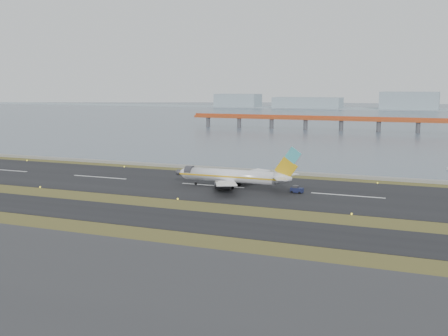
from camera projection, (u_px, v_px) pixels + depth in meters
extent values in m
plane|color=#3D4719|center=(164.00, 205.00, 139.53)|extent=(1000.00, 1000.00, 0.00)
cube|color=black|center=(139.00, 215.00, 128.56)|extent=(1000.00, 18.00, 0.10)
cube|color=black|center=(212.00, 186.00, 166.93)|extent=(1000.00, 45.00, 0.10)
cube|color=gray|center=(247.00, 170.00, 194.28)|extent=(1000.00, 2.50, 1.00)
cube|color=#4C5D6D|center=(385.00, 115.00, 559.84)|extent=(1400.00, 800.00, 1.30)
cube|color=#B2461E|center=(379.00, 120.00, 359.28)|extent=(260.00, 5.00, 1.60)
cube|color=#B2461E|center=(379.00, 118.00, 359.06)|extent=(260.00, 0.40, 1.40)
cylinder|color=#4C4C51|center=(239.00, 124.00, 396.35)|extent=(2.80, 2.80, 7.00)
cylinder|color=#4C4C51|center=(379.00, 127.00, 359.93)|extent=(2.80, 2.80, 7.00)
cube|color=#95A6B0|center=(401.00, 109.00, 706.03)|extent=(1400.00, 80.00, 1.00)
cube|color=#95A6B0|center=(238.00, 100.00, 788.19)|extent=(60.00, 35.00, 18.00)
cube|color=#95A6B0|center=(308.00, 103.00, 750.54)|extent=(90.00, 35.00, 14.00)
cube|color=#95A6B0|center=(409.00, 101.00, 700.63)|extent=(70.00, 35.00, 22.00)
cylinder|color=white|center=(230.00, 176.00, 163.56)|extent=(28.00, 3.80, 3.80)
cone|color=white|center=(182.00, 173.00, 169.48)|extent=(3.20, 3.80, 3.80)
cone|color=white|center=(283.00, 178.00, 157.37)|extent=(5.00, 3.80, 3.80)
cube|color=gold|center=(227.00, 177.00, 161.80)|extent=(31.00, 0.06, 0.45)
cube|color=gold|center=(232.00, 175.00, 165.31)|extent=(31.00, 0.06, 0.45)
cube|color=white|center=(226.00, 183.00, 155.06)|extent=(11.31, 15.89, 1.66)
cube|color=white|center=(247.00, 174.00, 170.59)|extent=(11.31, 15.89, 1.66)
cylinder|color=#3A393E|center=(223.00, 186.00, 158.16)|extent=(4.20, 2.10, 2.10)
cylinder|color=#3A393E|center=(239.00, 179.00, 169.13)|extent=(4.20, 2.10, 2.10)
cube|color=gold|center=(286.00, 168.00, 156.64)|extent=(6.80, 0.35, 6.85)
cube|color=#44B4C1|center=(293.00, 155.00, 155.38)|extent=(4.85, 0.37, 4.90)
cube|color=white|center=(280.00, 179.00, 153.71)|extent=(5.64, 6.80, 0.22)
cube|color=white|center=(288.00, 175.00, 160.65)|extent=(5.64, 6.80, 0.22)
cylinder|color=black|center=(196.00, 184.00, 168.18)|extent=(0.80, 0.28, 0.80)
cylinder|color=black|center=(231.00, 188.00, 160.86)|extent=(1.00, 0.38, 1.00)
cylinder|color=black|center=(238.00, 184.00, 165.98)|extent=(1.00, 0.38, 1.00)
cube|color=#161C3E|center=(297.00, 190.00, 155.11)|extent=(3.52, 2.24, 1.25)
cube|color=#3A393E|center=(296.00, 187.00, 155.19)|extent=(1.63, 1.72, 0.73)
cylinder|color=black|center=(292.00, 192.00, 155.02)|extent=(0.76, 0.39, 0.73)
cylinder|color=black|center=(294.00, 191.00, 156.47)|extent=(0.76, 0.39, 0.73)
cylinder|color=black|center=(300.00, 193.00, 153.92)|extent=(0.76, 0.39, 0.73)
cylinder|color=black|center=(302.00, 192.00, 155.37)|extent=(0.76, 0.39, 0.73)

